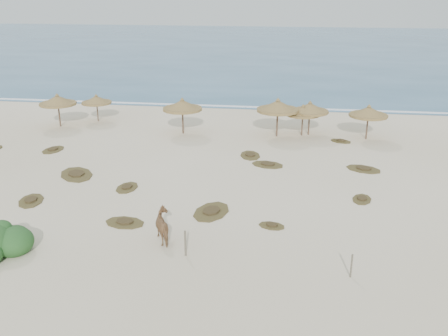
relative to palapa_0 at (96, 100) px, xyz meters
The scene contains 25 objects.
ground 22.20m from the palapa_0, 57.73° to the right, with size 160.00×160.00×0.00m, color beige.
ocean 57.55m from the palapa_0, 78.15° to the left, with size 200.00×100.00×0.01m, color #264F73.
foam_line 14.01m from the palapa_0, 31.71° to the left, with size 70.00×0.60×0.01m, color white.
palapa_0 is the anchor object (origin of this frame).
palapa_1 3.36m from the palapa_0, 140.81° to the right, with size 3.56×3.56×2.91m.
palapa_2 8.83m from the palapa_0, 18.05° to the right, with size 3.90×3.90×3.01m.
palapa_3 16.26m from the palapa_0, ahead, with size 3.69×3.69×3.16m.
palapa_4 18.69m from the palapa_0, ahead, with size 3.35×3.35×2.84m.
palapa_5 18.18m from the palapa_0, ahead, with size 3.18×3.18×2.60m.
palapa_6 23.25m from the palapa_0, ahead, with size 3.27×3.27×2.82m.
horse 23.74m from the palapa_0, 61.03° to the right, with size 0.81×1.79×1.51m, color #926242.
fence_post_near 25.46m from the palapa_0, 59.92° to the right, with size 0.09×0.09×1.25m, color #6F6653.
fence_post_far 30.34m from the palapa_0, 48.71° to the right, with size 0.08×0.08×1.08m, color #6F6653.
scrub_0 17.66m from the palapa_0, 80.92° to the right, with size 1.89×2.39×0.16m.
scrub_1 13.66m from the palapa_0, 74.52° to the right, with size 3.36×3.58×0.16m.
scrub_2 16.65m from the palapa_0, 62.82° to the right, with size 1.35×1.96×0.16m.
scrub_3 18.46m from the palapa_0, 30.99° to the right, with size 2.54×2.01×0.16m.
scrub_4 25.94m from the palapa_0, 34.14° to the right, with size 1.40×1.82×0.16m.
scrub_5 24.11m from the palapa_0, 23.10° to the right, with size 2.73×2.31×0.16m.
scrub_6 8.66m from the palapa_0, 91.39° to the right, with size 1.63×2.22×0.16m.
scrub_7 16.42m from the palapa_0, 28.10° to the right, with size 1.82×2.41×0.16m.
scrub_9 21.85m from the palapa_0, 52.80° to the right, with size 2.41×3.08×0.16m.
scrub_10 21.44m from the palapa_0, ahead, with size 1.94×1.69×0.16m.
scrub_11 21.32m from the palapa_0, 65.08° to the right, with size 2.30×1.69×0.16m.
scrub_12 24.89m from the palapa_0, 48.40° to the right, with size 1.53×1.17×0.16m.
Camera 1 is at (5.43, -22.73, 11.63)m, focal length 40.00 mm.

